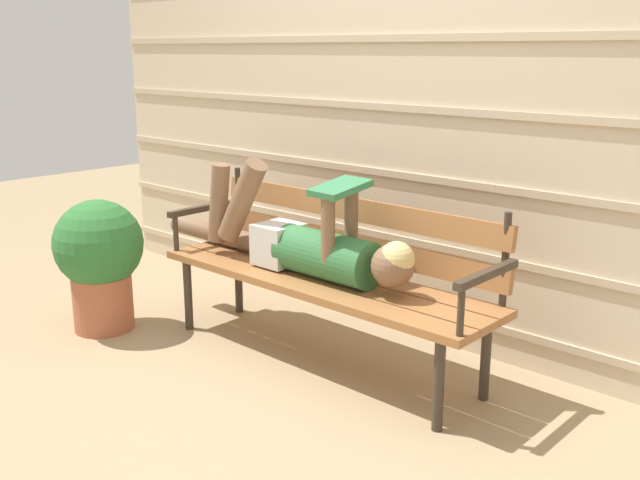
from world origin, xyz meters
The scene contains 5 objects.
ground_plane centered at (0.00, 0.00, 0.00)m, with size 12.00×12.00×0.00m, color tan.
house_siding centered at (0.00, 0.74, 1.18)m, with size 4.67×0.08×2.37m.
park_bench centered at (0.00, 0.21, 0.47)m, with size 1.81×0.48×0.83m.
reclining_person centered at (-0.11, 0.14, 0.58)m, with size 1.71×0.26×0.53m.
potted_plant centered at (-1.14, -0.35, 0.40)m, with size 0.47×0.47×0.71m.
Camera 1 is at (2.21, -2.27, 1.47)m, focal length 40.64 mm.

